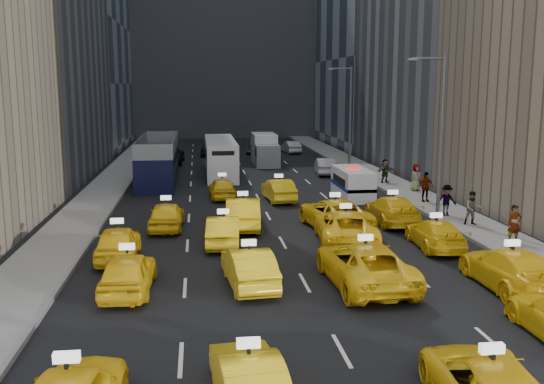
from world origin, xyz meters
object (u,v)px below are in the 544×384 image
at_px(taxi_1, 249,379).
at_px(city_bus, 220,157).
at_px(box_truck, 265,150).
at_px(nypd_van, 353,184).
at_px(double_decker, 158,160).
at_px(pedestrian_0, 514,224).

height_order(taxi_1, city_bus, city_bus).
distance_m(city_bus, box_truck, 7.54).
relative_size(city_bus, box_truck, 1.82).
bearing_deg(nypd_van, city_bus, 130.51).
xyz_separation_m(taxi_1, box_truck, (5.21, 43.42, 0.72)).
distance_m(nypd_van, box_truck, 18.21).
relative_size(double_decker, box_truck, 1.90).
bearing_deg(box_truck, double_decker, -135.77).
height_order(city_bus, box_truck, city_bus).
xyz_separation_m(double_decker, box_truck, (9.29, 9.59, -0.31)).
bearing_deg(taxi_1, city_bus, -96.38).
xyz_separation_m(taxi_1, double_decker, (-4.08, 33.84, 1.03)).
xyz_separation_m(nypd_van, box_truck, (-3.87, 17.79, 0.45)).
bearing_deg(taxi_1, nypd_van, -114.68).
bearing_deg(box_truck, taxi_1, -98.52).
bearing_deg(double_decker, taxi_1, -78.36).
distance_m(double_decker, pedestrian_0, 27.41).
relative_size(taxi_1, nypd_van, 0.82).
xyz_separation_m(double_decker, pedestrian_0, (17.53, -21.06, -0.66)).
bearing_deg(nypd_van, box_truck, 107.41).
distance_m(taxi_1, double_decker, 34.10).
relative_size(double_decker, city_bus, 1.05).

